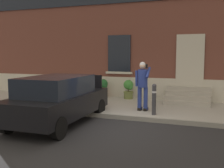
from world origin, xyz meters
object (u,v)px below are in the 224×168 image
at_px(hatchback_car_black, 59,99).
at_px(planter_terracotta, 103,88).
at_px(bollard_near_person, 154,98).
at_px(planter_cream, 54,86).
at_px(bollard_far_left, 50,92).
at_px(person_on_phone, 143,83).
at_px(planter_olive, 129,89).

relative_size(hatchback_car_black, planter_terracotta, 4.76).
relative_size(bollard_near_person, planter_cream, 1.22).
relative_size(hatchback_car_black, bollard_far_left, 3.92).
height_order(person_on_phone, planter_olive, person_on_phone).
xyz_separation_m(bollard_near_person, bollard_far_left, (-4.02, 0.00, 0.00)).
height_order(person_on_phone, planter_cream, person_on_phone).
xyz_separation_m(person_on_phone, planter_cream, (-5.11, 2.26, -0.55)).
bearing_deg(person_on_phone, planter_terracotta, 140.69).
height_order(bollard_far_left, planter_olive, bollard_far_left).
xyz_separation_m(planter_terracotta, planter_olive, (1.23, -0.00, 0.00)).
distance_m(hatchback_car_black, bollard_near_person, 3.12).
bearing_deg(bollard_near_person, planter_cream, 153.99).
height_order(bollard_near_person, bollard_far_left, same).
bearing_deg(hatchback_car_black, planter_cream, 124.17).
height_order(hatchback_car_black, bollard_near_person, hatchback_car_black).
bearing_deg(bollard_near_person, hatchback_car_black, -148.42).
xyz_separation_m(bollard_far_left, person_on_phone, (3.51, 0.49, 0.44)).
relative_size(hatchback_car_black, planter_olive, 4.76).
bearing_deg(planter_olive, planter_cream, -178.76).
bearing_deg(hatchback_car_black, planter_terracotta, 94.11).
distance_m(bollard_near_person, person_on_phone, 0.84).
xyz_separation_m(bollard_near_person, planter_terracotta, (-2.98, 2.84, -0.11)).
bearing_deg(bollard_far_left, planter_olive, 51.13).
bearing_deg(planter_cream, bollard_near_person, -26.01).
xyz_separation_m(bollard_far_left, planter_olive, (2.28, 2.83, -0.11)).
xyz_separation_m(bollard_far_left, planter_terracotta, (1.05, 2.84, -0.11)).
relative_size(bollard_near_person, bollard_far_left, 1.00).
bearing_deg(bollard_far_left, hatchback_car_black, -50.05).
bearing_deg(person_on_phone, bollard_near_person, -39.22).
relative_size(planter_cream, planter_olive, 1.00).
bearing_deg(hatchback_car_black, person_on_phone, 44.79).
distance_m(bollard_near_person, planter_terracotta, 4.11).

